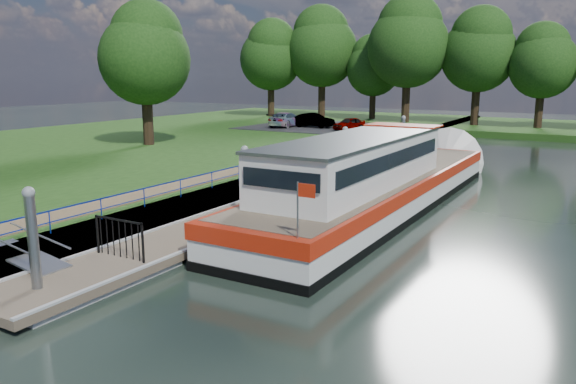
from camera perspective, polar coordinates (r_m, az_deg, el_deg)
The scene contains 16 objects.
ground at distance 15.69m, azimuth -22.46°, elevation -9.79°, with size 160.00×160.00×0.00m, color black.
riverbank at distance 38.43m, azimuth -21.24°, elevation 3.34°, with size 32.00×90.00×0.78m, color #1B3E11.
bank_edge at distance 28.15m, azimuth -1.12°, elevation 1.30°, with size 1.10×90.00×0.78m, color #473D2D.
footpath at distance 23.74m, azimuth -13.83°, elevation -0.02°, with size 1.60×40.00×0.05m, color brown.
carpark at distance 52.15m, azimuth 4.14°, elevation 6.61°, with size 14.00×12.00×0.06m, color black.
blue_fence at distance 19.15m, azimuth -20.71°, elevation -1.69°, with size 0.04×18.04×0.72m.
pontoon at distance 25.25m, azimuth 1.46°, elevation -0.41°, with size 2.50×30.00×0.56m.
mooring_piles at distance 25.04m, azimuth 1.47°, elevation 2.04°, with size 0.30×27.30×3.55m.
gangway at distance 17.20m, azimuth -25.09°, elevation -5.93°, with size 2.58×1.00×0.92m.
gate_panel at distance 16.66m, azimuth -16.78°, elevation -3.97°, with size 1.85×0.05×1.15m.
barge at distance 24.11m, azimuth 9.65°, elevation 1.03°, with size 4.36×21.15×4.78m.
horizon_trees at distance 58.92m, azimuth 17.51°, elevation 13.67°, with size 54.38×10.03×12.87m.
bank_tree_a at distance 40.03m, azimuth -14.29°, elevation 13.62°, with size 6.12×6.12×9.72m.
car_a at distance 49.01m, azimuth 6.23°, elevation 6.91°, with size 1.28×3.18×1.08m, color #999999.
car_b at distance 51.31m, azimuth 2.60°, elevation 7.29°, with size 1.34×3.85×1.27m, color #999999.
car_c at distance 51.76m, azimuth -0.14°, elevation 7.37°, with size 1.86×4.57×1.33m, color #999999.
Camera 1 is at (11.87, -8.63, 5.55)m, focal length 35.00 mm.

